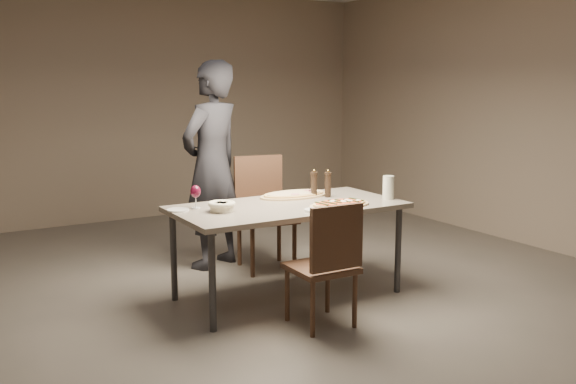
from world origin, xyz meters
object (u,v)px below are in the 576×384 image
bread_basket (222,206)px  ham_pizza (294,195)px  dining_table (288,212)px  chair_far (263,206)px  carafe (388,187)px  zucchini_pizza (340,204)px  diner (212,165)px  chair_near (328,259)px  pepper_mill_left (314,184)px

bread_basket → ham_pizza: bearing=18.1°
dining_table → bread_basket: bearing=177.6°
ham_pizza → chair_far: (0.00, 0.57, -0.19)m
bread_basket → carafe: size_ratio=1.07×
zucchini_pizza → diner: size_ratio=0.28×
ham_pizza → chair_far: 0.60m
dining_table → zucchini_pizza: size_ratio=3.45×
chair_far → carafe: bearing=128.9°
zucchini_pizza → bread_basket: (-0.88, 0.28, 0.03)m
ham_pizza → chair_near: chair_near is taller
zucchini_pizza → pepper_mill_left: size_ratio=2.24×
zucchini_pizza → chair_near: (-0.42, -0.46, -0.27)m
carafe → diner: 1.64m
chair_near → bread_basket: bearing=122.2°
zucchini_pizza → carafe: 0.52m
pepper_mill_left → zucchini_pizza: bearing=-95.2°
zucchini_pizza → chair_near: bearing=-142.1°
carafe → chair_far: 1.25m
dining_table → zucchini_pizza: (0.32, -0.25, 0.07)m
dining_table → pepper_mill_left: bearing=26.2°
diner → dining_table: bearing=74.1°
diner → bread_basket: bearing=45.2°
bread_basket → dining_table: bearing=-2.4°
chair_far → diner: (-0.39, 0.24, 0.37)m
chair_far → pepper_mill_left: bearing=110.0°
pepper_mill_left → carafe: pepper_mill_left is taller
ham_pizza → chair_near: (-0.33, -1.00, -0.26)m
pepper_mill_left → chair_near: size_ratio=0.26×
bread_basket → chair_far: size_ratio=0.20×
carafe → chair_near: size_ratio=0.22×
zucchini_pizza → ham_pizza: 0.54m
chair_far → diner: size_ratio=0.54×
chair_far → diner: bearing=-22.5°
zucchini_pizza → bread_basket: bread_basket is taller
pepper_mill_left → carafe: 0.61m
carafe → chair_near: carafe is taller
ham_pizza → bread_basket: bread_basket is taller
pepper_mill_left → chair_far: size_ratio=0.23×
dining_table → chair_near: bearing=-98.5°
dining_table → carafe: (0.83, -0.21, 0.15)m
dining_table → zucchini_pizza: zucchini_pizza is taller
carafe → chair_far: size_ratio=0.19×
ham_pizza → carafe: size_ratio=3.23×
chair_near → carafe: bearing=29.2°
dining_table → pepper_mill_left: 0.43m
dining_table → chair_far: chair_far is taller
pepper_mill_left → diner: (-0.52, 0.92, 0.09)m
zucchini_pizza → ham_pizza: bearing=90.0°
pepper_mill_left → carafe: (0.47, -0.39, -0.01)m
bread_basket → pepper_mill_left: size_ratio=0.89×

